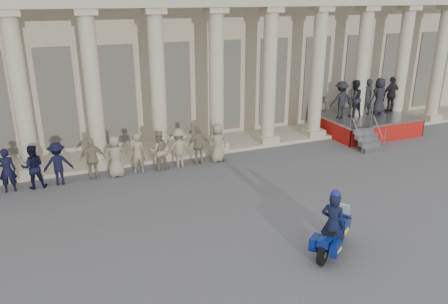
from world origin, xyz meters
TOP-DOWN VIEW (x-y plane):
  - ground at (0.00, 0.00)m, footprint 90.00×90.00m
  - building at (-0.00, 14.74)m, footprint 40.00×12.50m
  - officer_rank at (-7.23, 6.78)m, footprint 16.69×0.63m
  - reviewing_stand at (9.31, 7.70)m, footprint 4.52×4.27m
  - motorcycle at (1.15, -1.05)m, footprint 1.70×1.36m
  - rider at (1.06, -1.11)m, footprint 0.74×0.81m

SIDE VIEW (x-z plane):
  - ground at x=0.00m, z-range 0.00..0.00m
  - motorcycle at x=1.15m, z-range -0.09..1.18m
  - officer_rank at x=-7.23m, z-range 0.00..1.66m
  - rider at x=1.06m, z-range -0.01..1.93m
  - reviewing_stand at x=9.31m, z-range 0.14..2.91m
  - building at x=0.00m, z-range 0.02..9.02m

